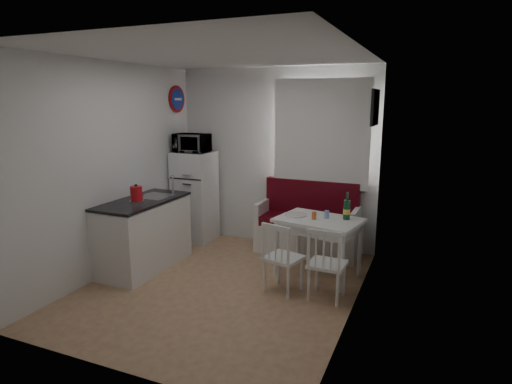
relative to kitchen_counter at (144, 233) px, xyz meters
The scene contains 22 objects.
floor 1.29m from the kitchen_counter, ahead, with size 3.00×3.50×0.02m, color #9F7254.
ceiling 2.46m from the kitchen_counter, ahead, with size 3.00×3.50×0.02m, color white.
wall_back 2.17m from the kitchen_counter, 53.04° to the left, with size 3.00×0.02×2.60m, color white.
wall_front 2.41m from the kitchen_counter, 57.81° to the right, with size 3.00×0.02×2.60m, color white.
wall_left 0.91m from the kitchen_counter, 152.61° to the right, with size 0.02×3.50×2.60m, color white.
wall_right 2.83m from the kitchen_counter, ahead, with size 0.02×3.50×2.60m, color white.
window 2.72m from the kitchen_counter, 39.47° to the left, with size 1.22×0.06×1.47m, color white.
curtain 2.71m from the kitchen_counter, 38.19° to the left, with size 1.35×0.02×1.50m, color white.
kitchen_counter is the anchor object (origin of this frame).
wall_sign 2.15m from the kitchen_counter, 101.80° to the left, with size 0.40×0.40×0.03m, color navy.
picture_frame 3.25m from the kitchen_counter, 19.45° to the left, with size 0.04×0.52×0.42m, color black.
bench 2.25m from the kitchen_counter, 37.23° to the left, with size 1.43×0.55×1.02m.
dining_table 2.23m from the kitchen_counter, 15.41° to the left, with size 1.09×0.86×0.73m.
chair_left 1.89m from the kitchen_counter, ahead, with size 0.46×0.45×0.44m.
chair_right 2.39m from the kitchen_counter, ahead, with size 0.40×0.38×0.44m.
fridge 1.27m from the kitchen_counter, 89.10° to the left, with size 0.55×0.55×1.37m, color white.
microwave 1.59m from the kitchen_counter, 89.06° to the left, with size 0.50×0.34×0.28m, color white.
kettle 0.59m from the kitchen_counter, 74.07° to the right, with size 0.17×0.17×0.23m, color red.
wine_bottle 2.58m from the kitchen_counter, 15.74° to the left, with size 0.08×0.08×0.33m, color #164628, non-canonical shape.
drinking_glass_orange 2.18m from the kitchen_counter, 14.49° to the left, with size 0.05×0.05×0.09m, color orange.
drinking_glass_blue 2.33m from the kitchen_counter, 16.08° to the left, with size 0.06×0.06×0.10m, color #82A2DE.
plate 1.96m from the kitchen_counter, 18.34° to the left, with size 0.27×0.27×0.02m, color white.
Camera 1 is at (2.18, -4.14, 2.13)m, focal length 30.00 mm.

